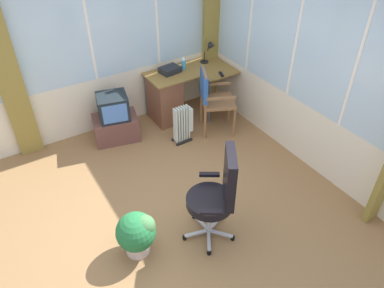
# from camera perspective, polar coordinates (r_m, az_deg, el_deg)

# --- Properties ---
(ground) EXTENTS (5.09, 5.43, 0.06)m
(ground) POSITION_cam_1_polar(r_m,az_deg,el_deg) (4.40, -2.86, -11.55)
(ground) COLOR olive
(north_window_panel) EXTENTS (4.09, 0.07, 2.63)m
(north_window_panel) POSITION_cam_1_polar(r_m,az_deg,el_deg) (5.38, -15.57, 14.48)
(north_window_panel) COLOR beige
(north_window_panel) RESTS_ON ground
(east_window_panel) EXTENTS (0.07, 4.43, 2.63)m
(east_window_panel) POSITION_cam_1_polar(r_m,az_deg,el_deg) (4.70, 19.55, 10.40)
(east_window_panel) COLOR beige
(east_window_panel) RESTS_ON ground
(curtain_north_left) EXTENTS (0.31, 0.08, 2.53)m
(curtain_north_left) POSITION_cam_1_polar(r_m,az_deg,el_deg) (5.16, -27.08, 10.13)
(curtain_north_left) COLOR olive
(curtain_north_left) RESTS_ON ground
(curtain_corner) EXTENTS (0.32, 0.10, 2.53)m
(curtain_corner) POSITION_cam_1_polar(r_m,az_deg,el_deg) (6.07, 3.22, 17.82)
(curtain_corner) COLOR olive
(curtain_corner) RESTS_ON ground
(desk) EXTENTS (1.34, 0.77, 0.76)m
(desk) POSITION_cam_1_polar(r_m,az_deg,el_deg) (5.80, -3.80, 7.49)
(desk) COLOR olive
(desk) RESTS_ON ground
(desk_lamp) EXTENTS (0.24, 0.21, 0.35)m
(desk_lamp) POSITION_cam_1_polar(r_m,az_deg,el_deg) (5.97, 2.90, 14.64)
(desk_lamp) COLOR black
(desk_lamp) RESTS_ON desk
(tv_remote) EXTENTS (0.09, 0.16, 0.02)m
(tv_remote) POSITION_cam_1_polar(r_m,az_deg,el_deg) (5.67, 4.62, 10.86)
(tv_remote) COLOR black
(tv_remote) RESTS_ON desk
(spray_bottle) EXTENTS (0.06, 0.06, 0.22)m
(spray_bottle) POSITION_cam_1_polar(r_m,az_deg,el_deg) (5.79, -1.34, 12.56)
(spray_bottle) COLOR #43A7E1
(spray_bottle) RESTS_ON desk
(paper_tray) EXTENTS (0.33, 0.27, 0.09)m
(paper_tray) POSITION_cam_1_polar(r_m,az_deg,el_deg) (5.72, -3.48, 11.55)
(paper_tray) COLOR black
(paper_tray) RESTS_ON desk
(wooden_armchair) EXTENTS (0.64, 0.64, 1.00)m
(wooden_armchair) POSITION_cam_1_polar(r_m,az_deg,el_deg) (5.39, 2.81, 7.91)
(wooden_armchair) COLOR #8C603B
(wooden_armchair) RESTS_ON ground
(office_chair) EXTENTS (0.60, 0.62, 1.14)m
(office_chair) POSITION_cam_1_polar(r_m,az_deg,el_deg) (3.75, 4.20, -7.50)
(office_chair) COLOR #B7B7BF
(office_chair) RESTS_ON ground
(tv_on_stand) EXTENTS (0.72, 0.57, 0.73)m
(tv_on_stand) POSITION_cam_1_polar(r_m,az_deg,el_deg) (5.48, -11.98, 3.68)
(tv_on_stand) COLOR brown
(tv_on_stand) RESTS_ON ground
(space_heater) EXTENTS (0.31, 0.17, 0.58)m
(space_heater) POSITION_cam_1_polar(r_m,az_deg,el_deg) (5.33, -1.37, 3.19)
(space_heater) COLOR silver
(space_heater) RESTS_ON ground
(potted_plant) EXTENTS (0.42, 0.42, 0.51)m
(potted_plant) POSITION_cam_1_polar(r_m,az_deg,el_deg) (3.89, -8.61, -13.56)
(potted_plant) COLOR beige
(potted_plant) RESTS_ON ground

